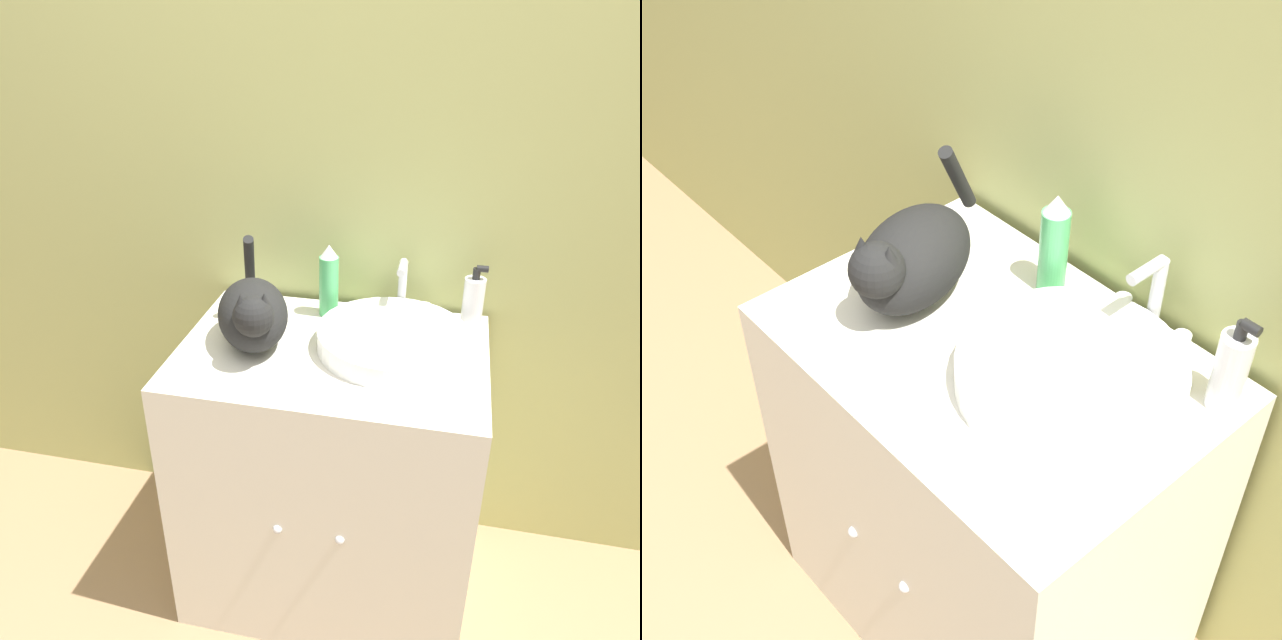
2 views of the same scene
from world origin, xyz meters
TOP-DOWN VIEW (x-y plane):
  - wall_back at (0.00, 0.60)m, footprint 6.00×0.05m
  - vanity_cabinet at (0.00, 0.28)m, footprint 0.79×0.57m
  - sink_basin at (0.15, 0.32)m, footprint 0.39×0.39m
  - faucet at (0.15, 0.52)m, footprint 0.17×0.10m
  - cat at (-0.20, 0.26)m, footprint 0.26×0.39m
  - soap_bottle at (0.34, 0.47)m, footprint 0.06×0.06m
  - spray_bottle at (-0.05, 0.47)m, footprint 0.05×0.05m

SIDE VIEW (x-z plane):
  - vanity_cabinet at x=0.00m, z-range 0.00..0.82m
  - sink_basin at x=0.15m, z-range 0.82..0.87m
  - faucet at x=0.15m, z-range 0.80..0.97m
  - soap_bottle at x=0.34m, z-range 0.80..0.99m
  - cat at x=-0.20m, z-range 0.78..1.03m
  - spray_bottle at x=-0.05m, z-range 0.81..1.02m
  - wall_back at x=0.00m, z-range 0.00..2.50m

